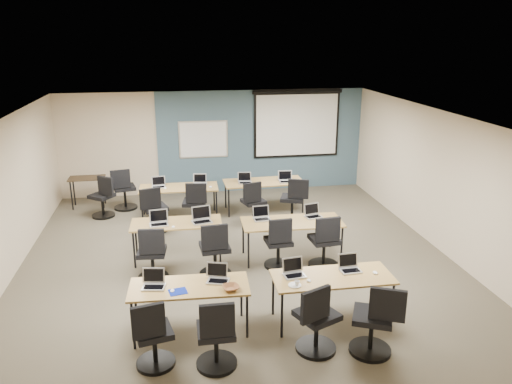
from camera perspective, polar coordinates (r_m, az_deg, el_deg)
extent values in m
cube|color=#6B6354|center=(9.46, -2.02, -7.99)|extent=(8.00, 9.00, 0.02)
cube|color=white|center=(8.65, -2.21, 8.37)|extent=(8.00, 9.00, 0.02)
cube|color=beige|center=(13.29, -4.74, 5.69)|extent=(8.00, 0.04, 2.70)
cube|color=beige|center=(4.95, 5.24, -16.13)|extent=(8.00, 0.04, 2.70)
cube|color=beige|center=(9.35, -27.21, -1.44)|extent=(0.04, 9.00, 2.70)
cube|color=beige|center=(10.26, 20.61, 0.99)|extent=(0.04, 9.00, 2.70)
cube|color=#3D5977|center=(13.43, 0.62, 5.87)|extent=(5.50, 0.04, 2.70)
cube|color=silver|center=(13.18, -6.03, 5.99)|extent=(1.28, 0.02, 0.98)
cube|color=white|center=(13.17, -6.03, 5.98)|extent=(1.20, 0.02, 0.90)
cube|color=black|center=(13.49, 4.68, 7.81)|extent=(2.32, 0.03, 1.82)
cube|color=white|center=(13.48, 4.69, 7.63)|extent=(2.20, 0.02, 1.62)
cylinder|color=black|center=(13.36, 4.78, 11.35)|extent=(2.40, 0.10, 0.10)
cube|color=brown|center=(7.16, -7.64, -10.69)|extent=(1.67, 0.70, 0.03)
cylinder|color=black|center=(7.12, -13.86, -14.66)|extent=(0.04, 0.04, 0.70)
cylinder|color=black|center=(7.15, -1.02, -13.93)|extent=(0.04, 0.04, 0.70)
cylinder|color=black|center=(7.61, -13.60, -12.36)|extent=(0.04, 0.04, 0.70)
cylinder|color=black|center=(7.64, -1.69, -11.70)|extent=(0.04, 0.04, 0.70)
cube|color=brown|center=(7.44, 8.74, -9.58)|extent=(1.75, 0.73, 0.03)
cylinder|color=black|center=(7.16, 2.98, -13.89)|extent=(0.04, 0.04, 0.70)
cylinder|color=black|center=(7.65, 15.30, -12.34)|extent=(0.04, 0.04, 0.70)
cylinder|color=black|center=(7.68, 1.97, -11.55)|extent=(0.04, 0.04, 0.70)
cylinder|color=black|center=(8.13, 13.50, -10.29)|extent=(0.04, 0.04, 0.70)
cube|color=brown|center=(9.45, -9.08, -3.53)|extent=(1.68, 0.70, 0.03)
cylinder|color=black|center=(9.35, -13.76, -6.49)|extent=(0.04, 0.04, 0.70)
cylinder|color=black|center=(9.35, -4.13, -5.99)|extent=(0.04, 0.04, 0.70)
cylinder|color=black|center=(9.88, -13.56, -5.13)|extent=(0.04, 0.04, 0.70)
cylinder|color=black|center=(9.88, -4.48, -4.66)|extent=(0.04, 0.04, 0.70)
cube|color=brown|center=(9.40, 4.14, -3.45)|extent=(1.88, 0.79, 0.03)
cylinder|color=black|center=(9.08, -0.86, -6.69)|extent=(0.04, 0.04, 0.70)
cylinder|color=black|center=(9.49, 9.78, -5.85)|extent=(0.04, 0.04, 0.70)
cylinder|color=black|center=(9.68, -1.48, -5.09)|extent=(0.04, 0.04, 0.70)
cylinder|color=black|center=(10.07, 8.54, -4.38)|extent=(0.04, 0.04, 0.70)
cube|color=brown|center=(11.59, -8.83, 0.49)|extent=(1.79, 0.75, 0.03)
cylinder|color=black|center=(11.43, -12.89, -1.93)|extent=(0.04, 0.04, 0.70)
cylinder|color=black|center=(11.44, -4.53, -1.50)|extent=(0.04, 0.04, 0.70)
cylinder|color=black|center=(12.02, -12.76, -0.95)|extent=(0.04, 0.04, 0.70)
cylinder|color=black|center=(12.03, -4.81, -0.54)|extent=(0.04, 0.04, 0.70)
cube|color=#A5793B|center=(11.90, 0.90, 1.16)|extent=(1.89, 0.79, 0.03)
cylinder|color=black|center=(11.57, -3.12, -1.25)|extent=(0.04, 0.04, 0.70)
cylinder|color=black|center=(11.89, 5.39, -0.78)|extent=(0.04, 0.04, 0.70)
cylinder|color=black|center=(12.20, -3.49, -0.25)|extent=(0.04, 0.04, 0.70)
cylinder|color=black|center=(12.50, 4.60, 0.18)|extent=(0.04, 0.04, 0.70)
cube|color=#AEAEAE|center=(7.18, -11.60, -10.60)|extent=(0.31, 0.23, 0.02)
cube|color=black|center=(7.15, -11.61, -10.59)|extent=(0.26, 0.13, 0.00)
cube|color=#AEAEAE|center=(7.23, -11.64, -9.31)|extent=(0.31, 0.06, 0.21)
cube|color=black|center=(7.22, -11.64, -9.34)|extent=(0.27, 0.04, 0.18)
ellipsoid|color=white|center=(7.04, -9.55, -11.07)|extent=(0.08, 0.10, 0.03)
cylinder|color=black|center=(6.95, -11.37, -18.57)|extent=(0.50, 0.50, 0.05)
cylinder|color=black|center=(6.84, -11.47, -17.23)|extent=(0.06, 0.06, 0.45)
cube|color=black|center=(6.69, -11.61, -15.37)|extent=(0.45, 0.45, 0.08)
cube|color=black|center=(6.38, -12.21, -14.24)|extent=(0.41, 0.06, 0.44)
cube|color=silver|center=(7.21, -4.36, -10.11)|extent=(0.31, 0.22, 0.02)
cube|color=black|center=(7.19, -4.35, -10.10)|extent=(0.26, 0.13, 0.00)
cube|color=silver|center=(7.26, -4.48, -8.85)|extent=(0.31, 0.06, 0.21)
cube|color=black|center=(7.26, -4.47, -8.88)|extent=(0.27, 0.04, 0.17)
ellipsoid|color=white|center=(7.11, -2.39, -10.48)|extent=(0.06, 0.09, 0.03)
cylinder|color=black|center=(6.84, -4.50, -18.92)|extent=(0.53, 0.53, 0.05)
cylinder|color=black|center=(6.71, -4.55, -17.48)|extent=(0.06, 0.06, 0.47)
cube|color=black|center=(6.56, -4.61, -15.51)|extent=(0.47, 0.47, 0.08)
cube|color=black|center=(6.23, -4.46, -14.43)|extent=(0.43, 0.06, 0.44)
cube|color=silver|center=(7.36, 4.42, -9.51)|extent=(0.31, 0.23, 0.02)
cube|color=black|center=(7.34, 4.46, -9.49)|extent=(0.26, 0.13, 0.00)
cube|color=silver|center=(7.41, 4.21, -8.27)|extent=(0.31, 0.06, 0.21)
cube|color=black|center=(7.40, 4.23, -8.29)|extent=(0.27, 0.04, 0.18)
ellipsoid|color=white|center=(7.24, 6.07, -10.03)|extent=(0.07, 0.10, 0.03)
cylinder|color=black|center=(7.14, 6.83, -17.23)|extent=(0.55, 0.55, 0.05)
cylinder|color=black|center=(7.02, 6.90, -15.76)|extent=(0.06, 0.06, 0.49)
cube|color=black|center=(6.86, 6.99, -13.78)|extent=(0.49, 0.49, 0.08)
cube|color=black|center=(6.53, 6.82, -12.68)|extent=(0.45, 0.06, 0.44)
cube|color=#BBBBBD|center=(7.61, 10.74, -8.83)|extent=(0.30, 0.22, 0.02)
cube|color=black|center=(7.59, 10.80, -8.81)|extent=(0.26, 0.13, 0.00)
cube|color=#BBBBBD|center=(7.66, 10.48, -7.66)|extent=(0.30, 0.06, 0.21)
cube|color=black|center=(7.65, 10.50, -7.68)|extent=(0.27, 0.04, 0.17)
ellipsoid|color=white|center=(7.62, 13.47, -8.96)|extent=(0.08, 0.11, 0.04)
cylinder|color=black|center=(7.22, 12.87, -17.15)|extent=(0.57, 0.57, 0.05)
cylinder|color=black|center=(7.10, 13.00, -15.65)|extent=(0.06, 0.06, 0.50)
cube|color=black|center=(6.94, 13.17, -13.64)|extent=(0.50, 0.50, 0.08)
cube|color=black|center=(6.68, 14.81, -12.35)|extent=(0.46, 0.06, 0.44)
cube|color=#A9A9A9|center=(9.36, -11.04, -3.68)|extent=(0.34, 0.25, 0.02)
cube|color=black|center=(9.33, -11.04, -3.66)|extent=(0.29, 0.14, 0.00)
cube|color=#A9A9A9|center=(9.44, -11.07, -2.66)|extent=(0.34, 0.06, 0.23)
cube|color=black|center=(9.43, -11.07, -2.68)|extent=(0.30, 0.04, 0.19)
ellipsoid|color=white|center=(9.20, -9.43, -3.95)|extent=(0.07, 0.10, 0.03)
cylinder|color=black|center=(9.04, -11.63, -9.50)|extent=(0.53, 0.53, 0.05)
cylinder|color=black|center=(8.94, -11.71, -8.31)|extent=(0.06, 0.06, 0.47)
cube|color=black|center=(8.83, -11.82, -6.70)|extent=(0.47, 0.47, 0.08)
cube|color=black|center=(8.52, -11.84, -5.57)|extent=(0.43, 0.06, 0.44)
cube|color=#B1B1B5|center=(9.37, -6.20, -3.42)|extent=(0.36, 0.26, 0.02)
cube|color=black|center=(9.35, -6.19, -3.40)|extent=(0.31, 0.15, 0.00)
cube|color=#B1B1B5|center=(9.45, -6.29, -2.34)|extent=(0.36, 0.07, 0.25)
cube|color=black|center=(9.45, -6.28, -2.36)|extent=(0.32, 0.05, 0.20)
ellipsoid|color=white|center=(9.19, -4.02, -3.78)|extent=(0.09, 0.12, 0.04)
cylinder|color=black|center=(9.00, -4.65, -9.28)|extent=(0.56, 0.56, 0.05)
cylinder|color=black|center=(8.90, -4.69, -7.99)|extent=(0.06, 0.06, 0.50)
cube|color=black|center=(8.78, -4.74, -6.29)|extent=(0.50, 0.50, 0.08)
cube|color=black|center=(8.46, -4.75, -5.18)|extent=(0.46, 0.06, 0.44)
cube|color=#B9B9BF|center=(9.44, 0.69, -3.15)|extent=(0.32, 0.23, 0.02)
cube|color=black|center=(9.42, 0.71, -3.12)|extent=(0.27, 0.13, 0.00)
cube|color=#B9B9BF|center=(9.51, 0.56, -2.20)|extent=(0.32, 0.06, 0.22)
cube|color=black|center=(9.51, 0.57, -2.22)|extent=(0.28, 0.04, 0.18)
ellipsoid|color=white|center=(9.35, 2.54, -3.37)|extent=(0.06, 0.10, 0.04)
cylinder|color=black|center=(9.30, 2.53, -8.30)|extent=(0.51, 0.51, 0.05)
cylinder|color=black|center=(9.22, 2.54, -7.16)|extent=(0.06, 0.06, 0.46)
cube|color=black|center=(9.11, 2.57, -5.64)|extent=(0.46, 0.46, 0.08)
cube|color=black|center=(8.81, 2.80, -4.49)|extent=(0.42, 0.06, 0.44)
cube|color=#BABAC5|center=(9.63, 6.57, -2.84)|extent=(0.31, 0.23, 0.02)
cube|color=black|center=(9.61, 6.60, -2.81)|extent=(0.27, 0.13, 0.00)
cube|color=#BABAC5|center=(9.70, 6.39, -1.92)|extent=(0.31, 0.06, 0.22)
cube|color=black|center=(9.69, 6.40, -1.94)|extent=(0.28, 0.04, 0.18)
ellipsoid|color=white|center=(9.53, 7.80, -3.10)|extent=(0.07, 0.10, 0.04)
cylinder|color=black|center=(9.37, 7.69, -8.24)|extent=(0.56, 0.56, 0.05)
cylinder|color=black|center=(9.28, 7.75, -7.00)|extent=(0.06, 0.06, 0.49)
cube|color=black|center=(9.16, 7.82, -5.37)|extent=(0.49, 0.49, 0.08)
cube|color=black|center=(8.86, 8.21, -4.27)|extent=(0.45, 0.06, 0.44)
cube|color=#B8B8C2|center=(11.62, -11.06, 0.55)|extent=(0.31, 0.22, 0.02)
cube|color=black|center=(11.60, -11.06, 0.58)|extent=(0.26, 0.13, 0.00)
cube|color=#B8B8C2|center=(11.70, -11.08, 1.27)|extent=(0.31, 0.06, 0.21)
cube|color=black|center=(11.70, -11.08, 1.26)|extent=(0.27, 0.04, 0.17)
ellipsoid|color=white|center=(11.51, -10.34, 0.44)|extent=(0.09, 0.12, 0.04)
cylinder|color=black|center=(11.11, -11.35, -4.20)|extent=(0.55, 0.55, 0.05)
cylinder|color=black|center=(11.03, -11.42, -3.14)|extent=(0.06, 0.06, 0.49)
cube|color=black|center=(10.93, -11.51, -1.76)|extent=(0.49, 0.49, 0.08)
cube|color=black|center=(10.65, -12.00, -0.73)|extent=(0.44, 0.06, 0.44)
cube|color=silver|center=(11.69, -6.37, 0.87)|extent=(0.31, 0.22, 0.02)
cube|color=black|center=(11.66, -6.37, 0.90)|extent=(0.26, 0.13, 0.00)
cube|color=silver|center=(11.77, -6.43, 1.59)|extent=(0.31, 0.06, 0.21)
cube|color=black|center=(11.76, -6.43, 1.58)|extent=(0.27, 0.04, 0.17)
ellipsoid|color=white|center=(11.46, -5.21, 0.59)|extent=(0.07, 0.11, 0.04)
cylinder|color=black|center=(11.28, -6.96, -3.63)|extent=(0.56, 0.56, 0.05)
cylinder|color=black|center=(11.20, -7.00, -2.57)|extent=(0.06, 0.06, 0.49)
cube|color=black|center=(11.10, -7.06, -1.18)|extent=(0.49, 0.49, 0.08)
cube|color=black|center=(10.80, -6.86, -0.14)|extent=(0.45, 0.06, 0.44)
cube|color=#B5B5B8|center=(11.73, -1.23, 1.05)|extent=(0.32, 0.23, 0.02)
cube|color=black|center=(11.71, -1.22, 1.08)|extent=(0.27, 0.13, 0.00)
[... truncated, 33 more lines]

